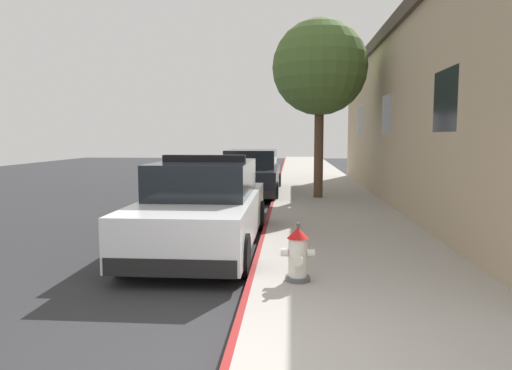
% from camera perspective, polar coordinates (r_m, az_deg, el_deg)
% --- Properties ---
extents(ground_plane, '(29.85, 60.00, 0.20)m').
position_cam_1_polar(ground_plane, '(14.62, -15.31, -2.56)').
color(ground_plane, '#2B2B2D').
extents(sidewalk_pavement, '(3.17, 60.00, 0.14)m').
position_cam_1_polar(sidewalk_pavement, '(13.79, 8.88, -2.20)').
color(sidewalk_pavement, '#9E9991').
rests_on(sidewalk_pavement, ground).
extents(curb_painted_edge, '(0.08, 60.00, 0.14)m').
position_cam_1_polar(curb_painted_edge, '(13.75, 2.11, -2.15)').
color(curb_painted_edge, maroon).
rests_on(curb_painted_edge, ground).
extents(storefront_building, '(5.99, 18.33, 5.16)m').
position_cam_1_polar(storefront_building, '(14.70, 26.82, 7.57)').
color(storefront_building, tan).
rests_on(storefront_building, ground).
extents(police_cruiser, '(1.94, 4.84, 1.68)m').
position_cam_1_polar(police_cruiser, '(8.43, -6.36, -2.71)').
color(police_cruiser, white).
rests_on(police_cruiser, ground).
extents(parked_car_silver_ahead, '(1.94, 4.84, 1.56)m').
position_cam_1_polar(parked_car_silver_ahead, '(15.97, -0.56, 1.39)').
color(parked_car_silver_ahead, black).
rests_on(parked_car_silver_ahead, ground).
extents(fire_hydrant, '(0.44, 0.40, 0.76)m').
position_cam_1_polar(fire_hydrant, '(6.10, 5.13, -8.45)').
color(fire_hydrant, '#4C4C51').
rests_on(fire_hydrant, sidewalk_pavement).
extents(street_tree, '(2.86, 2.86, 5.37)m').
position_cam_1_polar(street_tree, '(14.57, 7.82, 13.99)').
color(street_tree, brown).
rests_on(street_tree, sidewalk_pavement).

